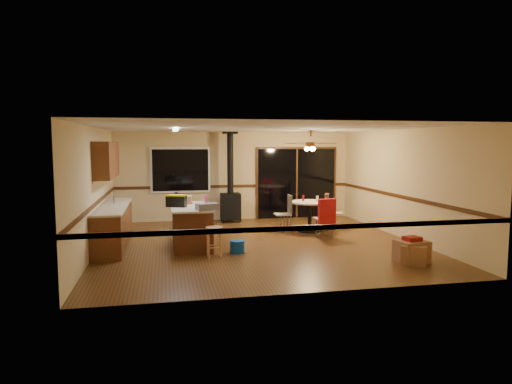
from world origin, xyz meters
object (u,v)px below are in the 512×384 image
object	(u,v)px
chair_left	(287,209)
toolbox_black	(176,201)
wood_stove	(230,197)
box_corner_b	(414,255)
chair_near	(326,213)
box_under_window	(205,218)
dining_table	(310,211)
chair_right	(328,207)
kitchen_island	(192,226)
bar_stool	(214,242)
toolbox_grey	(207,207)
blue_bucket	(237,247)
box_corner_a	(412,252)

from	to	relation	value
chair_left	toolbox_black	bearing A→B (deg)	-155.13
wood_stove	box_corner_b	xyz separation A→B (m)	(2.69, -5.36, -0.54)
chair_near	box_under_window	size ratio (longest dim) A/B	1.56
toolbox_black	chair_near	distance (m)	3.59
dining_table	chair_right	size ratio (longest dim) A/B	1.43
kitchen_island	chair_right	xyz separation A→B (m)	(3.63, 1.32, 0.14)
bar_stool	chair_near	distance (m)	3.17
toolbox_grey	chair_near	size ratio (longest dim) A/B	0.62
box_under_window	toolbox_black	bearing A→B (deg)	-106.94
blue_bucket	box_under_window	distance (m)	3.53
dining_table	chair_near	xyz separation A→B (m)	(0.13, -0.88, 0.06)
toolbox_black	chair_left	size ratio (longest dim) A/B	0.81
bar_stool	box_under_window	size ratio (longest dim) A/B	1.38
toolbox_black	box_corner_a	world-z (taller)	toolbox_black
box_under_window	dining_table	bearing A→B (deg)	-31.45
toolbox_black	dining_table	world-z (taller)	toolbox_black
chair_left	box_corner_b	xyz separation A→B (m)	(1.48, -3.61, -0.40)
box_corner_b	bar_stool	bearing A→B (deg)	160.59
chair_near	bar_stool	bearing A→B (deg)	-154.42
bar_stool	box_corner_a	xyz separation A→B (m)	(3.65, -1.13, -0.10)
toolbox_grey	bar_stool	world-z (taller)	toolbox_grey
kitchen_island	blue_bucket	distance (m)	1.20
kitchen_island	box_corner_b	xyz separation A→B (m)	(3.99, -2.31, -0.27)
chair_left	chair_near	distance (m)	1.22
chair_near	toolbox_grey	bearing A→B (deg)	-161.97
chair_right	box_under_window	distance (m)	3.45
toolbox_grey	chair_left	xyz separation A→B (m)	(2.22, 1.94, -0.38)
toolbox_grey	blue_bucket	world-z (taller)	toolbox_grey
kitchen_island	blue_bucket	size ratio (longest dim) A/B	5.43
chair_left	box_corner_b	distance (m)	3.92
bar_stool	dining_table	distance (m)	3.53
bar_stool	box_corner_a	bearing A→B (deg)	-17.28
chair_left	chair_near	xyz separation A→B (m)	(0.72, -0.98, 0.01)
kitchen_island	blue_bucket	bearing A→B (deg)	-39.51
box_corner_a	chair_near	bearing A→B (deg)	107.79
toolbox_grey	bar_stool	size ratio (longest dim) A/B	0.71
chair_right	box_under_window	size ratio (longest dim) A/B	1.56
blue_bucket	chair_right	xyz separation A→B (m)	(2.74, 2.06, 0.47)
wood_stove	chair_left	size ratio (longest dim) A/B	4.89
kitchen_island	box_corner_b	bearing A→B (deg)	-30.13
chair_right	toolbox_black	bearing A→B (deg)	-161.35
toolbox_grey	box_corner_a	distance (m)	4.12
dining_table	chair_near	distance (m)	0.89
box_corner_a	toolbox_black	bearing A→B (deg)	153.52
chair_near	box_corner_a	bearing A→B (deg)	-72.21
wood_stove	box_corner_a	bearing A→B (deg)	-62.45
bar_stool	box_corner_b	world-z (taller)	bar_stool
wood_stove	toolbox_grey	xyz separation A→B (m)	(-1.02, -3.69, 0.24)
wood_stove	dining_table	distance (m)	2.59
toolbox_grey	bar_stool	distance (m)	0.78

